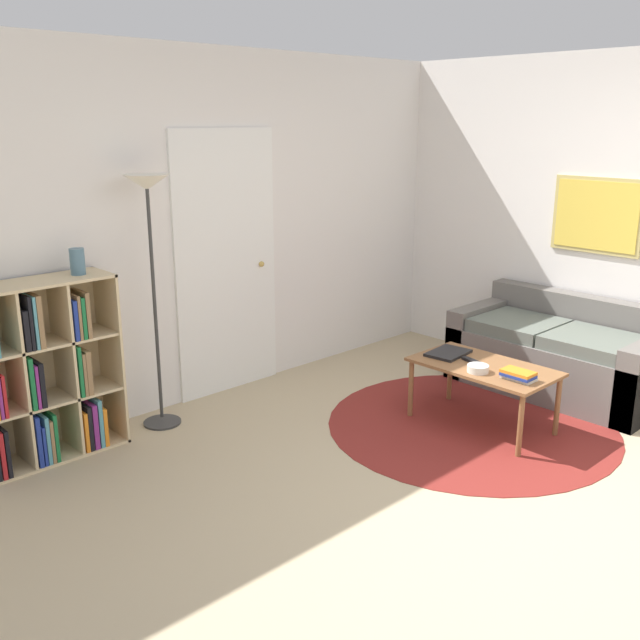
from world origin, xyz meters
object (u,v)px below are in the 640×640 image
Objects in this scene: couch at (561,355)px; floor_lamp at (149,218)px; bookshelf at (34,378)px; vase_on_shelf at (77,261)px; coffee_table at (484,372)px; bowl at (478,369)px; laptop at (448,353)px.

floor_lamp is at bearing 149.22° from couch.
vase_on_shelf is at bearing 0.09° from bookshelf.
bowl reaches higher than coffee_table.
coffee_table is at bearing 179.07° from couch.
couch reaches higher than bowl.
bookshelf is 2.80m from laptop.
couch reaches higher than laptop.
laptop is 2.62m from vase_on_shelf.
laptop is 2.31× the size of bowl.
bookshelf reaches higher than bowl.
vase_on_shelf is (-0.49, 0.05, -0.23)m from floor_lamp.
couch is (3.52, -1.64, -0.27)m from bookshelf.
coffee_table is (-1.06, 0.02, 0.13)m from couch.
bowl is (-1.21, -0.03, 0.20)m from couch.
floor_lamp is (0.84, -0.05, 0.91)m from bookshelf.
floor_lamp is at bearing 142.20° from laptop.
bookshelf is 3.44× the size of laptop.
couch is at bearing -30.78° from floor_lamp.
floor_lamp reaches higher than bowl.
bowl is at bearing -47.92° from floor_lamp.
vase_on_shelf is at bearing 142.39° from coffee_table.
floor_lamp reaches higher than coffee_table.
bookshelf is 0.66× the size of floor_lamp.
bookshelf is 6.93× the size of vase_on_shelf.
couch is 3.70m from vase_on_shelf.
floor_lamp is 2.29m from laptop.
bowl is at bearing -161.45° from coffee_table.
laptop is (2.47, -1.31, -0.09)m from bookshelf.
laptop is at bearing 66.30° from bowl.
vase_on_shelf is (-2.13, 1.31, 0.77)m from laptop.
vase_on_shelf is (-3.18, 1.65, 0.96)m from couch.
floor_lamp is 0.55m from vase_on_shelf.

